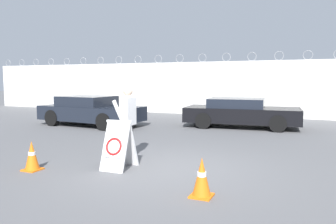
{
  "coord_description": "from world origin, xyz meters",
  "views": [
    {
      "loc": [
        2.8,
        -6.53,
        1.99
      ],
      "look_at": [
        -0.94,
        2.18,
        1.03
      ],
      "focal_mm": 35.0,
      "sensor_mm": 36.0,
      "label": 1
    }
  ],
  "objects_px": {
    "traffic_cone_near": "(202,177)",
    "parked_car_rear_sedan": "(241,112)",
    "traffic_cone_mid": "(32,156)",
    "barricade_sign": "(118,145)",
    "parked_car_front_coupe": "(90,111)",
    "security_guard": "(128,119)"
  },
  "relations": [
    {
      "from": "traffic_cone_near",
      "to": "parked_car_rear_sedan",
      "type": "bearing_deg",
      "value": 96.44
    },
    {
      "from": "security_guard",
      "to": "traffic_cone_mid",
      "type": "distance_m",
      "value": 2.3
    },
    {
      "from": "security_guard",
      "to": "parked_car_rear_sedan",
      "type": "bearing_deg",
      "value": 165.43
    },
    {
      "from": "barricade_sign",
      "to": "parked_car_rear_sedan",
      "type": "height_order",
      "value": "parked_car_rear_sedan"
    },
    {
      "from": "security_guard",
      "to": "parked_car_rear_sedan",
      "type": "xyz_separation_m",
      "value": [
        1.47,
        6.66,
        -0.41
      ]
    },
    {
      "from": "security_guard",
      "to": "parked_car_front_coupe",
      "type": "relative_size",
      "value": 0.39
    },
    {
      "from": "security_guard",
      "to": "parked_car_front_coupe",
      "type": "distance_m",
      "value": 6.53
    },
    {
      "from": "traffic_cone_near",
      "to": "parked_car_front_coupe",
      "type": "xyz_separation_m",
      "value": [
        -6.98,
        6.36,
        0.31
      ]
    },
    {
      "from": "traffic_cone_mid",
      "to": "barricade_sign",
      "type": "bearing_deg",
      "value": 26.72
    },
    {
      "from": "traffic_cone_mid",
      "to": "parked_car_rear_sedan",
      "type": "relative_size",
      "value": 0.14
    },
    {
      "from": "security_guard",
      "to": "barricade_sign",
      "type": "bearing_deg",
      "value": 12.13
    },
    {
      "from": "parked_car_rear_sedan",
      "to": "traffic_cone_mid",
      "type": "bearing_deg",
      "value": -114.61
    },
    {
      "from": "barricade_sign",
      "to": "parked_car_front_coupe",
      "type": "distance_m",
      "value": 7.22
    },
    {
      "from": "security_guard",
      "to": "traffic_cone_near",
      "type": "xyz_separation_m",
      "value": [
        2.41,
        -1.71,
        -0.69
      ]
    },
    {
      "from": "parked_car_front_coupe",
      "to": "parked_car_rear_sedan",
      "type": "height_order",
      "value": "parked_car_front_coupe"
    },
    {
      "from": "traffic_cone_mid",
      "to": "parked_car_rear_sedan",
      "type": "xyz_separation_m",
      "value": [
        2.95,
        8.28,
        0.29
      ]
    },
    {
      "from": "barricade_sign",
      "to": "traffic_cone_mid",
      "type": "height_order",
      "value": "barricade_sign"
    },
    {
      "from": "security_guard",
      "to": "traffic_cone_mid",
      "type": "relative_size",
      "value": 2.81
    },
    {
      "from": "traffic_cone_mid",
      "to": "parked_car_front_coupe",
      "type": "distance_m",
      "value": 6.99
    },
    {
      "from": "traffic_cone_mid",
      "to": "parked_car_rear_sedan",
      "type": "height_order",
      "value": "parked_car_rear_sedan"
    },
    {
      "from": "parked_car_rear_sedan",
      "to": "barricade_sign",
      "type": "bearing_deg",
      "value": -104.73
    },
    {
      "from": "parked_car_rear_sedan",
      "to": "traffic_cone_near",
      "type": "bearing_deg",
      "value": -88.59
    }
  ]
}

